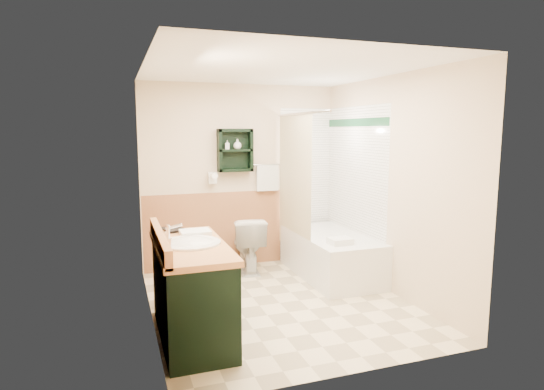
{
  "coord_description": "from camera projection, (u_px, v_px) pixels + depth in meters",
  "views": [
    {
      "loc": [
        -1.58,
        -4.3,
        1.8
      ],
      "look_at": [
        -0.02,
        0.2,
        1.13
      ],
      "focal_mm": 30.0,
      "sensor_mm": 36.0,
      "label": 1
    }
  ],
  "objects": [
    {
      "name": "bathtub",
      "position": [
        332.0,
        255.0,
        5.65
      ],
      "size": [
        0.79,
        1.5,
        0.53
      ],
      "primitive_type": "cube",
      "color": "white",
      "rests_on": "ground"
    },
    {
      "name": "toilet",
      "position": [
        248.0,
        244.0,
        5.84
      ],
      "size": [
        0.49,
        0.76,
        0.7
      ],
      "primitive_type": "imported",
      "rotation": [
        0.0,
        0.0,
        3.0
      ],
      "color": "white",
      "rests_on": "ground"
    },
    {
      "name": "soap_bottle_a",
      "position": [
        227.0,
        147.0,
        5.8
      ],
      "size": [
        0.08,
        0.13,
        0.05
      ],
      "primitive_type": "imported",
      "rotation": [
        0.0,
        0.0,
        -0.27
      ],
      "color": "white",
      "rests_on": "wall_shelf"
    },
    {
      "name": "right_wall",
      "position": [
        391.0,
        185.0,
        5.05
      ],
      "size": [
        0.04,
        3.0,
        2.4
      ],
      "primitive_type": "cube",
      "color": "#FFEDC7",
      "rests_on": "ground"
    },
    {
      "name": "shower_curtain",
      "position": [
        294.0,
        183.0,
        5.66
      ],
      "size": [
        1.05,
        1.05,
        1.7
      ],
      "primitive_type": null,
      "color": "beige",
      "rests_on": "curtain_rod"
    },
    {
      "name": "wall_shelf",
      "position": [
        235.0,
        150.0,
        5.85
      ],
      "size": [
        0.45,
        0.15,
        0.55
      ],
      "primitive_type": "cube",
      "color": "black",
      "rests_on": "back_wall"
    },
    {
      "name": "floor",
      "position": [
        280.0,
        303.0,
        4.79
      ],
      "size": [
        3.0,
        3.0,
        0.0
      ],
      "primitive_type": "plane",
      "color": "beige",
      "rests_on": "ground"
    },
    {
      "name": "counter_towel",
      "position": [
        195.0,
        232.0,
        4.24
      ],
      "size": [
        0.28,
        0.22,
        0.04
      ],
      "primitive_type": "cube",
      "color": "white",
      "rests_on": "vanity"
    },
    {
      "name": "ceiling",
      "position": [
        280.0,
        67.0,
        4.44
      ],
      "size": [
        2.6,
        3.0,
        0.04
      ],
      "primitive_type": "cube",
      "color": "white",
      "rests_on": "back_wall"
    },
    {
      "name": "wainscot_left",
      "position": [
        153.0,
        269.0,
        4.3
      ],
      "size": [
        2.98,
        2.98,
        1.0
      ],
      "primitive_type": null,
      "color": "#CA8152",
      "rests_on": "left_wall"
    },
    {
      "name": "mirror_frame",
      "position": [
        156.0,
        169.0,
        3.65
      ],
      "size": [
        1.3,
        1.3,
        1.0
      ],
      "primitive_type": null,
      "color": "brown",
      "rests_on": "left_wall"
    },
    {
      "name": "soap_bottle_b",
      "position": [
        237.0,
        145.0,
        5.84
      ],
      "size": [
        0.11,
        0.14,
        0.1
      ],
      "primitive_type": "imported",
      "rotation": [
        0.0,
        0.0,
        0.07
      ],
      "color": "white",
      "rests_on": "wall_shelf"
    },
    {
      "name": "tile_right",
      "position": [
        354.0,
        190.0,
        5.76
      ],
      "size": [
        1.5,
        1.5,
        2.1
      ],
      "primitive_type": null,
      "color": "white",
      "rests_on": "right_wall"
    },
    {
      "name": "back_wall",
      "position": [
        241.0,
        176.0,
        6.04
      ],
      "size": [
        2.6,
        0.04,
        2.4
      ],
      "primitive_type": "cube",
      "color": "#FFEDC7",
      "rests_on": "ground"
    },
    {
      "name": "left_wall",
      "position": [
        146.0,
        196.0,
        4.19
      ],
      "size": [
        0.04,
        3.0,
        2.4
      ],
      "primitive_type": "cube",
      "color": "#FFEDC7",
      "rests_on": "ground"
    },
    {
      "name": "wainscot_back",
      "position": [
        242.0,
        228.0,
        6.1
      ],
      "size": [
        2.58,
        2.58,
        1.0
      ],
      "primitive_type": null,
      "color": "#CA8152",
      "rests_on": "back_wall"
    },
    {
      "name": "vanity_book",
      "position": [
        164.0,
        219.0,
        4.34
      ],
      "size": [
        0.18,
        0.08,
        0.25
      ],
      "primitive_type": "imported",
      "rotation": [
        0.0,
        0.0,
        0.29
      ],
      "color": "black",
      "rests_on": "vanity"
    },
    {
      "name": "towel_bar",
      "position": [
        267.0,
        165.0,
        6.06
      ],
      "size": [
        0.4,
        0.06,
        0.4
      ],
      "primitive_type": null,
      "color": "white",
      "rests_on": "back_wall"
    },
    {
      "name": "tile_back",
      "position": [
        312.0,
        185.0,
        6.35
      ],
      "size": [
        0.95,
        0.95,
        2.1
      ],
      "primitive_type": null,
      "color": "white",
      "rests_on": "back_wall"
    },
    {
      "name": "tub_towel",
      "position": [
        340.0,
        241.0,
        5.14
      ],
      "size": [
        0.25,
        0.21,
        0.07
      ],
      "primitive_type": "cube",
      "color": "white",
      "rests_on": "bathtub"
    },
    {
      "name": "vanity",
      "position": [
        192.0,
        291.0,
        3.96
      ],
      "size": [
        0.59,
        1.32,
        0.84
      ],
      "primitive_type": "cube",
      "color": "black",
      "rests_on": "ground"
    },
    {
      "name": "curtain_rod",
      "position": [
        300.0,
        114.0,
        5.38
      ],
      "size": [
        0.03,
        1.6,
        0.03
      ],
      "primitive_type": "cylinder",
      "rotation": [
        1.57,
        0.0,
        0.0
      ],
      "color": "silver",
      "rests_on": "back_wall"
    },
    {
      "name": "hair_dryer",
      "position": [
        212.0,
        178.0,
        5.82
      ],
      "size": [
        0.1,
        0.24,
        0.18
      ],
      "primitive_type": null,
      "color": "white",
      "rests_on": "back_wall"
    },
    {
      "name": "tile_accent",
      "position": [
        355.0,
        123.0,
        5.63
      ],
      "size": [
        1.5,
        1.5,
        0.1
      ],
      "primitive_type": null,
      "color": "#144828",
      "rests_on": "right_wall"
    },
    {
      "name": "mirror_glass",
      "position": [
        156.0,
        169.0,
        3.65
      ],
      "size": [
        1.2,
        1.2,
        0.9
      ],
      "primitive_type": null,
      "color": "white",
      "rests_on": "left_wall"
    }
  ]
}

